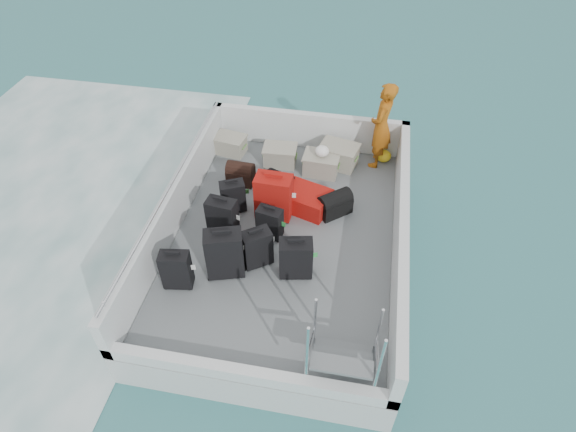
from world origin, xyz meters
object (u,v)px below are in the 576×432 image
(suitcase_1, at_px, (222,218))
(suitcase_4, at_px, (257,248))
(passenger, at_px, (381,126))
(suitcase_2, at_px, (233,197))
(crate_0, at_px, (231,145))
(suitcase_8, at_px, (303,199))
(crate_1, at_px, (280,156))
(suitcase_0, at_px, (177,270))
(suitcase_5, at_px, (274,197))
(crate_3, at_px, (339,156))
(crate_2, at_px, (321,165))
(suitcase_6, at_px, (296,259))
(suitcase_7, at_px, (270,223))
(suitcase_3, at_px, (225,254))

(suitcase_1, distance_m, suitcase_4, 0.82)
(passenger, bearing_deg, suitcase_4, -16.96)
(suitcase_2, distance_m, passenger, 2.84)
(suitcase_4, xyz_separation_m, crate_0, (-1.11, 2.57, -0.15))
(suitcase_1, xyz_separation_m, passenger, (2.23, 2.25, 0.46))
(suitcase_8, height_order, crate_1, crate_1)
(suitcase_0, distance_m, crate_1, 3.11)
(suitcase_5, bearing_deg, crate_3, 62.56)
(crate_1, height_order, crate_2, crate_2)
(suitcase_0, height_order, passenger, passenger)
(suitcase_6, bearing_deg, crate_2, 77.85)
(suitcase_8, xyz_separation_m, crate_2, (0.16, 0.94, 0.01))
(suitcase_1, relative_size, crate_0, 1.25)
(suitcase_7, distance_m, crate_1, 1.83)
(suitcase_7, bearing_deg, suitcase_0, -119.28)
(suitcase_5, relative_size, suitcase_8, 0.92)
(crate_2, bearing_deg, suitcase_8, -99.95)
(suitcase_3, relative_size, passenger, 0.50)
(suitcase_4, bearing_deg, suitcase_0, 176.35)
(suitcase_6, bearing_deg, suitcase_7, 116.28)
(crate_1, bearing_deg, suitcase_2, -110.20)
(suitcase_1, relative_size, suitcase_8, 0.78)
(suitcase_1, distance_m, crate_0, 2.13)
(suitcase_3, height_order, passenger, passenger)
(suitcase_0, bearing_deg, suitcase_3, 20.86)
(crate_1, relative_size, crate_2, 0.95)
(suitcase_1, xyz_separation_m, suitcase_3, (0.26, -0.76, 0.06))
(crate_3, relative_size, passenger, 0.40)
(suitcase_0, distance_m, suitcase_4, 1.15)
(suitcase_3, relative_size, crate_1, 1.41)
(suitcase_0, height_order, suitcase_8, suitcase_0)
(suitcase_1, height_order, suitcase_8, suitcase_1)
(crate_2, relative_size, crate_3, 0.93)
(crate_2, height_order, crate_3, crate_3)
(suitcase_2, relative_size, passenger, 0.35)
(suitcase_5, height_order, suitcase_6, suitcase_5)
(suitcase_3, relative_size, suitcase_5, 1.01)
(suitcase_4, relative_size, suitcase_5, 0.80)
(suitcase_1, bearing_deg, suitcase_0, -99.71)
(suitcase_4, bearing_deg, suitcase_1, 107.79)
(suitcase_1, xyz_separation_m, suitcase_8, (1.11, 0.83, -0.16))
(suitcase_3, xyz_separation_m, crate_1, (0.25, 2.66, -0.22))
(suitcase_8, distance_m, crate_2, 0.95)
(suitcase_3, xyz_separation_m, suitcase_4, (0.39, 0.26, -0.08))
(passenger, bearing_deg, suitcase_1, -31.85)
(suitcase_8, xyz_separation_m, crate_1, (-0.60, 1.07, 0.00))
(suitcase_3, xyz_separation_m, suitcase_5, (0.43, 1.30, -0.00))
(suitcase_1, height_order, passenger, passenger)
(suitcase_3, height_order, suitcase_5, suitcase_3)
(suitcase_7, relative_size, suitcase_8, 0.63)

